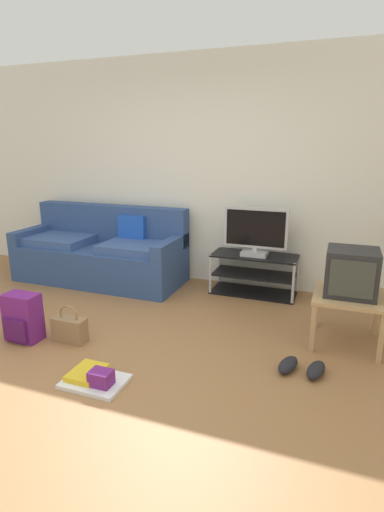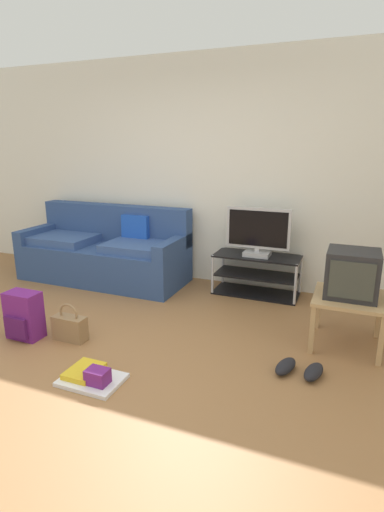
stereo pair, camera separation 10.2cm
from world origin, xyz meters
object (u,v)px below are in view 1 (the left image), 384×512
(crt_tv, at_px, (351,272))
(handbag, at_px, (70,329))
(couch, at_px, (102,253))
(side_table, at_px, (348,302))
(flat_tv, at_px, (255,232))
(sneakers_pair, at_px, (302,367))
(floor_tray, at_px, (94,378))
(tv_stand, at_px, (254,274))
(backpack, at_px, (23,318))

(crt_tv, distance_m, handbag, 2.47)
(couch, distance_m, side_table, 3.02)
(side_table, xyz_separation_m, crt_tv, (0.00, 0.02, 0.26))
(couch, height_order, flat_tv, flat_tv)
(flat_tv, bearing_deg, couch, -175.14)
(sneakers_pair, bearing_deg, crt_tv, 65.23)
(side_table, relative_size, sneakers_pair, 1.50)
(floor_tray, bearing_deg, handbag, 139.68)
(tv_stand, bearing_deg, couch, -174.48)
(flat_tv, height_order, side_table, flat_tv)
(handbag, relative_size, floor_tray, 0.77)
(handbag, distance_m, floor_tray, 0.75)
(flat_tv, xyz_separation_m, sneakers_pair, (0.71, -1.53, -0.69))
(side_table, height_order, backpack, side_table)
(handbag, xyz_separation_m, sneakers_pair, (1.97, 0.19, -0.07))
(flat_tv, distance_m, sneakers_pair, 1.82)
(backpack, relative_size, sneakers_pair, 1.11)
(floor_tray, bearing_deg, backpack, 159.18)
(handbag, relative_size, sneakers_pair, 0.89)
(tv_stand, relative_size, floor_tray, 2.16)
(crt_tv, bearing_deg, handbag, -159.70)
(sneakers_pair, bearing_deg, tv_stand, 114.49)
(flat_tv, relative_size, crt_tv, 1.72)
(couch, distance_m, sneakers_pair, 2.98)
(floor_tray, bearing_deg, sneakers_pair, 25.70)
(handbag, bearing_deg, crt_tv, 20.30)
(side_table, height_order, floor_tray, side_table)
(side_table, bearing_deg, couch, 165.83)
(tv_stand, height_order, crt_tv, crt_tv)
(couch, height_order, side_table, couch)
(tv_stand, relative_size, side_table, 1.67)
(floor_tray, bearing_deg, side_table, 37.53)
(sneakers_pair, height_order, floor_tray, floor_tray)
(flat_tv, bearing_deg, crt_tv, -41.32)
(tv_stand, bearing_deg, crt_tv, -42.03)
(crt_tv, distance_m, floor_tray, 2.24)
(crt_tv, xyz_separation_m, backpack, (-2.67, -0.95, -0.43))
(handbag, bearing_deg, couch, 112.81)
(tv_stand, distance_m, floor_tray, 2.34)
(handbag, bearing_deg, sneakers_pair, 5.56)
(handbag, distance_m, sneakers_pair, 1.98)
(tv_stand, relative_size, sneakers_pair, 2.51)
(couch, relative_size, handbag, 6.13)
(flat_tv, relative_size, side_table, 1.24)
(couch, height_order, backpack, couch)
(flat_tv, distance_m, crt_tv, 1.34)
(crt_tv, bearing_deg, backpack, -160.35)
(tv_stand, height_order, sneakers_pair, tv_stand)
(crt_tv, relative_size, backpack, 0.97)
(couch, distance_m, handbag, 1.71)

